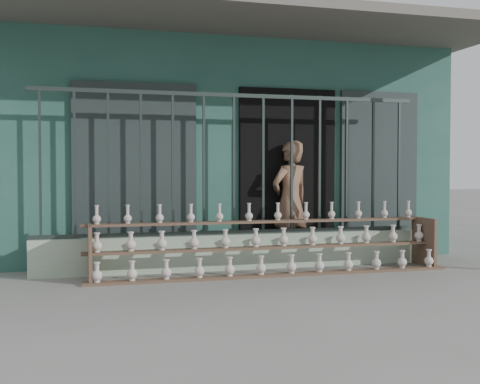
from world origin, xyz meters
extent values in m
plane|color=slate|center=(0.00, 0.00, 0.00)|extent=(60.00, 60.00, 0.00)
cube|color=#275246|center=(0.00, 4.30, 1.60)|extent=(7.00, 5.00, 3.20)
cube|color=black|center=(0.90, 1.82, 1.20)|extent=(1.40, 0.12, 2.40)
cube|color=black|center=(-1.20, 1.78, 1.20)|extent=(1.60, 0.08, 2.40)
cube|color=black|center=(2.30, 1.78, 1.20)|extent=(1.20, 0.08, 2.40)
cube|color=#59544C|center=(0.00, 1.20, 3.15)|extent=(7.40, 2.00, 0.12)
cube|color=#9FB59B|center=(0.00, 1.30, 0.23)|extent=(5.00, 0.20, 0.45)
cube|color=#283330|center=(-2.35, 1.30, 1.35)|extent=(0.03, 0.03, 1.80)
cube|color=#283330|center=(-1.96, 1.30, 1.35)|extent=(0.03, 0.03, 1.80)
cube|color=#283330|center=(-1.57, 1.30, 1.35)|extent=(0.03, 0.03, 1.80)
cube|color=#283330|center=(-1.18, 1.30, 1.35)|extent=(0.03, 0.03, 1.80)
cube|color=#283330|center=(-0.78, 1.30, 1.35)|extent=(0.03, 0.03, 1.80)
cube|color=#283330|center=(-0.39, 1.30, 1.35)|extent=(0.03, 0.03, 1.80)
cube|color=#283330|center=(0.00, 1.30, 1.35)|extent=(0.03, 0.03, 1.80)
cube|color=#283330|center=(0.39, 1.30, 1.35)|extent=(0.03, 0.03, 1.80)
cube|color=#283330|center=(0.78, 1.30, 1.35)|extent=(0.03, 0.03, 1.80)
cube|color=#283330|center=(1.17, 1.30, 1.35)|extent=(0.03, 0.03, 1.80)
cube|color=#283330|center=(1.57, 1.30, 1.35)|extent=(0.03, 0.03, 1.80)
cube|color=#283330|center=(1.96, 1.30, 1.35)|extent=(0.03, 0.03, 1.80)
cube|color=#283330|center=(2.35, 1.30, 1.35)|extent=(0.03, 0.03, 1.80)
cube|color=#283330|center=(0.00, 1.30, 2.22)|extent=(5.00, 0.04, 0.05)
cube|color=#283330|center=(0.00, 1.30, 0.47)|extent=(5.00, 0.04, 0.05)
cube|color=brown|center=(0.35, 0.65, 0.01)|extent=(4.50, 0.18, 0.03)
cube|color=brown|center=(0.35, 0.90, 0.32)|extent=(4.50, 0.18, 0.03)
cube|color=brown|center=(0.35, 1.15, 0.61)|extent=(4.50, 0.18, 0.03)
cube|color=brown|center=(-1.80, 0.90, 0.32)|extent=(0.04, 0.55, 0.64)
cube|color=brown|center=(2.50, 0.90, 0.32)|extent=(0.04, 0.55, 0.64)
imported|color=brown|center=(0.89, 1.64, 0.84)|extent=(0.72, 0.60, 1.67)
camera|label=1|loc=(-1.93, -6.12, 1.26)|focal=45.00mm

